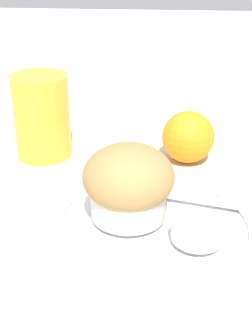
# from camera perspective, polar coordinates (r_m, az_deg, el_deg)

# --- Properties ---
(ground_plane) EXTENTS (3.00, 3.00, 0.00)m
(ground_plane) POSITION_cam_1_polar(r_m,az_deg,el_deg) (0.50, 3.25, -7.70)
(ground_plane) COLOR beige
(plate) EXTENTS (0.21, 0.21, 0.02)m
(plate) POSITION_cam_1_polar(r_m,az_deg,el_deg) (0.49, 2.73, -7.37)
(plate) COLOR white
(plate) RESTS_ON ground_plane
(muffin) EXTENTS (0.09, 0.09, 0.08)m
(muffin) POSITION_cam_1_polar(r_m,az_deg,el_deg) (0.47, 0.32, -1.72)
(muffin) COLOR silver
(muffin) RESTS_ON plate
(cream_ramekin) EXTENTS (0.05, 0.05, 0.02)m
(cream_ramekin) POSITION_cam_1_polar(r_m,az_deg,el_deg) (0.45, 8.72, -7.43)
(cream_ramekin) COLOR silver
(cream_ramekin) RESTS_ON plate
(berry_pair) EXTENTS (0.03, 0.01, 0.01)m
(berry_pair) POSITION_cam_1_polar(r_m,az_deg,el_deg) (0.52, 3.16, -2.64)
(berry_pair) COLOR #4C194C
(berry_pair) RESTS_ON plate
(butter_knife) EXTENTS (0.17, 0.05, 0.00)m
(butter_knife) POSITION_cam_1_polar(r_m,az_deg,el_deg) (0.52, 4.91, -3.10)
(butter_knife) COLOR silver
(butter_knife) RESTS_ON plate
(orange_fruit) EXTENTS (0.07, 0.07, 0.07)m
(orange_fruit) POSITION_cam_1_polar(r_m,az_deg,el_deg) (0.64, 7.57, 3.76)
(orange_fruit) COLOR orange
(orange_fruit) RESTS_ON ground_plane
(juice_glass) EXTENTS (0.08, 0.08, 0.11)m
(juice_glass) POSITION_cam_1_polar(r_m,az_deg,el_deg) (0.65, -10.22, 6.22)
(juice_glass) COLOR gold
(juice_glass) RESTS_ON ground_plane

